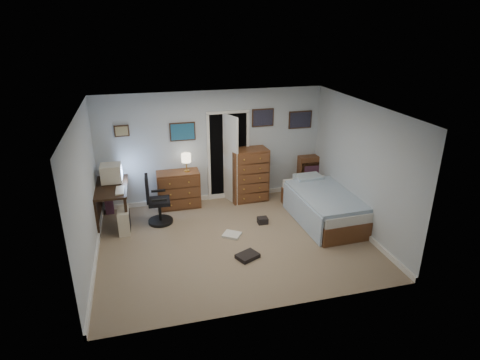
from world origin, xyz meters
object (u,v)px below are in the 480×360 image
object	(u,v)px
low_dresser	(179,189)
bed	(323,205)
computer_desk	(107,194)
office_chair	(156,205)
tall_dresser	(249,175)

from	to	relation	value
low_dresser	bed	xyz separation A→B (m)	(2.81, -1.39, -0.08)
computer_desk	office_chair	world-z (taller)	office_chair
low_dresser	bed	distance (m)	3.14
low_dresser	bed	bearing A→B (deg)	-25.67
tall_dresser	bed	distance (m)	1.85
computer_desk	office_chair	xyz separation A→B (m)	(0.94, -0.33, -0.21)
office_chair	tall_dresser	world-z (taller)	tall_dresser
office_chair	low_dresser	xyz separation A→B (m)	(0.52, 0.68, 0.01)
office_chair	tall_dresser	distance (m)	2.23
computer_desk	office_chair	bearing A→B (deg)	-18.34
computer_desk	bed	distance (m)	4.41
office_chair	bed	bearing A→B (deg)	-9.98
office_chair	bed	xyz separation A→B (m)	(3.34, -0.71, -0.08)
low_dresser	computer_desk	bearing A→B (deg)	-165.95
bed	tall_dresser	bearing A→B (deg)	129.71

